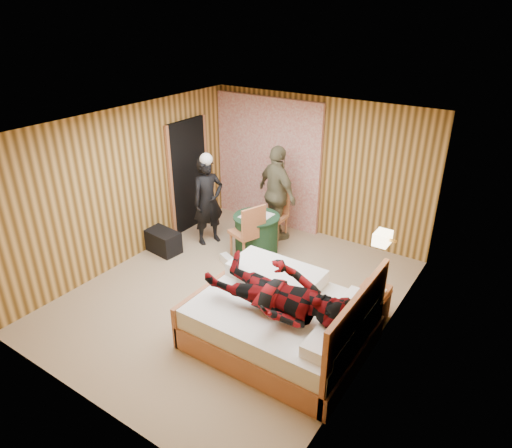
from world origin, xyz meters
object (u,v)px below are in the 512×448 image
Objects in this scene: nightstand at (371,305)px; round_table at (256,234)px; chair_near at (250,229)px; wall_lamp at (383,238)px; man_on_bed at (277,284)px; chair_far at (276,211)px; woman_standing at (208,201)px; man_at_table at (277,194)px; bed at (284,321)px; duffel_bag at (162,241)px.

round_table is at bearing 162.14° from nightstand.
wall_lamp is at bearing 98.21° from chair_near.
chair_far is at bearing 121.69° from man_on_bed.
chair_far is at bearing 149.46° from nightstand.
woman_standing is at bearing -80.24° from chair_near.
woman_standing is 0.91× the size of man_at_table.
round_table is 0.84× the size of chair_far.
man_at_table reaches higher than chair_near.
bed is 2.07× the size of chair_near.
chair_near is at bearing -88.82° from chair_far.
round_table is at bearing 161.63° from wall_lamp.
man_at_table is 3.08m from man_on_bed.
man_at_table is at bearing 75.31° from chair_far.
woman_standing is at bearing 147.15° from bed.
man_at_table is (-2.37, 1.44, -0.44)m from wall_lamp.
nightstand is at bearing 59.18° from man_on_bed.
bed is at bearing -99.26° from woman_standing.
bed reaches higher than nightstand.
chair_far is 1.39× the size of duffel_bag.
round_table is at bearing 38.82° from duffel_bag.
man_on_bed reaches higher than duffel_bag.
man_on_bed reaches higher than wall_lamp.
woman_standing is (-0.92, -0.14, 0.44)m from round_table.
duffel_bag is at bearing -147.90° from round_table.
chair_near is 1.01m from man_at_table.
woman_standing reaches higher than duffel_bag.
man_at_table is (-2.33, 1.41, 0.60)m from nightstand.
bed is at bearing -127.36° from nightstand.
round_table is 0.50× the size of woman_standing.
woman_standing reaches higher than round_table.
chair_near is (-2.30, 0.47, -0.71)m from wall_lamp.
nightstand is 0.30× the size of man_at_table.
round_table is 1.02m from woman_standing.
man_at_table is (0.00, 0.65, 0.51)m from round_table.
round_table is 0.44× the size of man_on_bed.
wall_lamp is 1.45m from man_on_bed.
chair_near is 0.64× the size of woman_standing.
chair_near is at bearing 132.59° from man_on_bed.
man_on_bed is (2.52, -1.84, 0.21)m from woman_standing.
bed is (-0.80, -0.96, -0.97)m from wall_lamp.
nightstand is at bearing 8.51° from duffel_bag.
chair_far is at bearing 103.18° from man_at_table.
man_at_table reaches higher than chair_far.
bed is 1.33× the size of woman_standing.
nightstand is (0.76, 0.99, -0.07)m from bed.
nightstand is at bearing -17.86° from round_table.
woman_standing is at bearing -171.43° from round_table.
man_on_bed is (2.98, -1.11, 0.81)m from duffel_bag.
man_on_bed is at bearing -50.97° from round_table.
duffel_bag is 1.05m from woman_standing.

